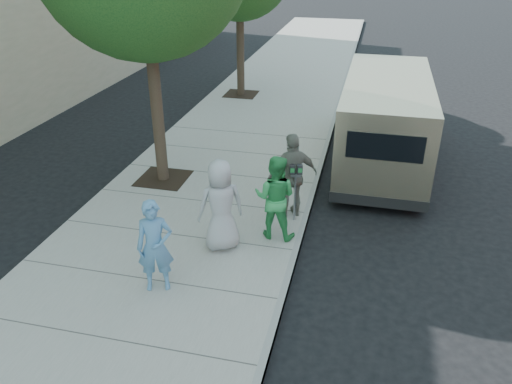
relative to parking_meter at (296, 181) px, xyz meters
The scene contains 9 objects.
ground 1.99m from the parking_meter, 136.99° to the right, with size 120.00×120.00×0.00m, color black.
sidewalk 2.69m from the parking_meter, 152.84° to the right, with size 5.00×60.00×0.15m, color gray.
curb_face 1.54m from the parking_meter, 79.21° to the right, with size 0.12×60.00×0.16m, color gray.
parking_meter is the anchor object (origin of this frame).
van 4.22m from the parking_meter, 65.60° to the left, with size 2.18×6.35×2.34m.
person_officer 3.38m from the parking_meter, 124.23° to the right, with size 0.61×0.40×1.67m, color #578EBA.
person_green_shirt 0.75m from the parking_meter, 112.71° to the right, with size 0.85×0.66×1.74m, color green.
person_gray_shirt 1.79m from the parking_meter, 132.18° to the right, with size 0.89×0.58×1.82m, color #AAAAAC.
person_striped_polo 0.23m from the parking_meter, 115.84° to the left, with size 1.10×0.46×1.87m, color slate.
Camera 1 is at (2.55, -8.01, 5.60)m, focal length 35.00 mm.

